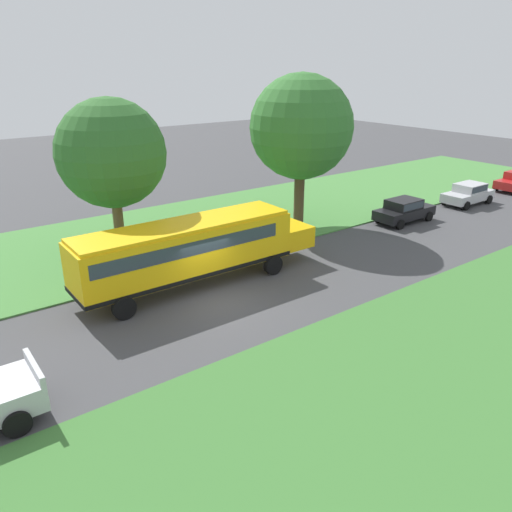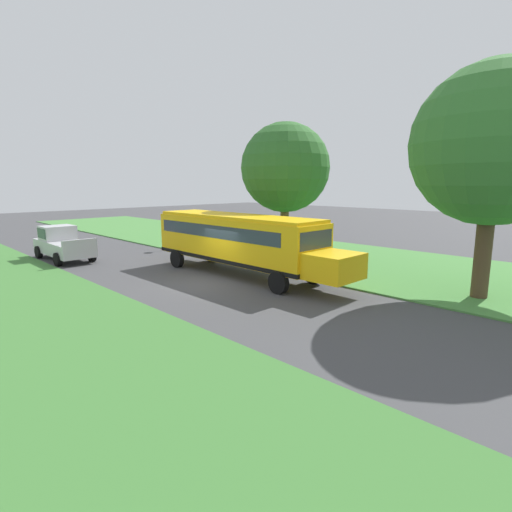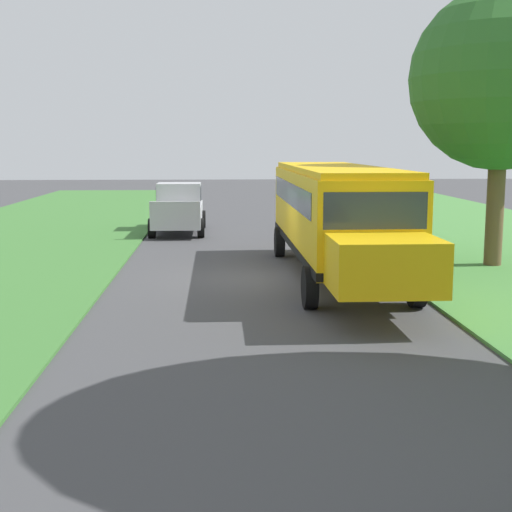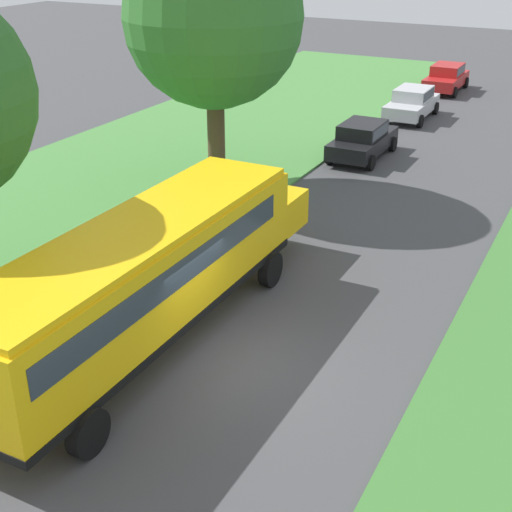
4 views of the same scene
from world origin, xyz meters
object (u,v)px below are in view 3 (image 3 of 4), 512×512
at_px(stop_sign, 351,194).
at_px(pickup_truck, 179,207).
at_px(oak_tree_beside_bus, 501,77).
at_px(school_bus, 336,210).

bearing_deg(stop_sign, pickup_truck, -12.38).
relative_size(pickup_truck, oak_tree_beside_bus, 0.64).
height_order(school_bus, pickup_truck, school_bus).
xyz_separation_m(pickup_truck, stop_sign, (-7.30, 1.60, 0.66)).
xyz_separation_m(oak_tree_beside_bus, stop_sign, (2.92, -8.05, -4.03)).
xyz_separation_m(pickup_truck, oak_tree_beside_bus, (-10.22, 9.65, 4.70)).
height_order(school_bus, stop_sign, school_bus).
bearing_deg(oak_tree_beside_bus, pickup_truck, -43.35).
xyz_separation_m(school_bus, stop_sign, (-2.28, -9.62, -0.19)).
bearing_deg(school_bus, stop_sign, -103.32).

